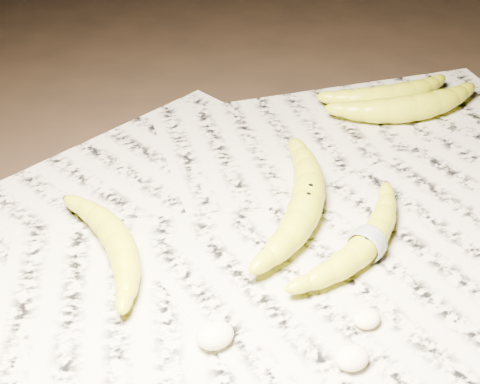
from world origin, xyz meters
name	(u,v)px	position (x,y,z in m)	size (l,w,h in m)	color
ground	(264,227)	(0.00, 0.00, 0.00)	(3.00, 3.00, 0.00)	black
newspaper_patch	(277,239)	(0.00, -0.03, 0.00)	(0.90, 0.70, 0.01)	beige
banana_left_b	(118,239)	(-0.17, 0.02, 0.03)	(0.18, 0.06, 0.03)	yellow
banana_center	(307,200)	(0.05, -0.01, 0.03)	(0.23, 0.07, 0.04)	yellow
banana_taped	(368,241)	(0.08, -0.10, 0.02)	(0.20, 0.05, 0.03)	yellow
banana_upper_a	(412,106)	(0.31, 0.12, 0.03)	(0.21, 0.06, 0.04)	yellow
banana_upper_b	(391,94)	(0.31, 0.17, 0.03)	(0.18, 0.06, 0.04)	yellow
measuring_tape	(368,241)	(0.08, -0.10, 0.02)	(0.04, 0.04, 0.00)	white
flesh_chunk_a	(215,332)	(-0.13, -0.14, 0.02)	(0.04, 0.03, 0.02)	#FFF7C5
flesh_chunk_b	(352,355)	(-0.02, -0.22, 0.02)	(0.03, 0.03, 0.02)	#FFF7C5
flesh_chunk_c	(367,316)	(0.02, -0.19, 0.02)	(0.03, 0.02, 0.02)	#FFF7C5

